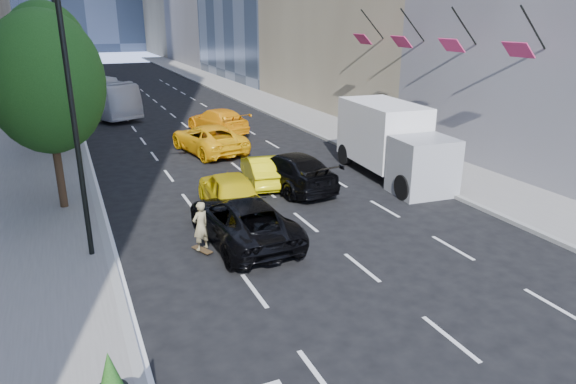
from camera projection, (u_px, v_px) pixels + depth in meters
name	position (u px, v px, depth m)	size (l,w,h in m)	color
ground	(333.00, 274.00, 15.29)	(160.00, 160.00, 0.00)	black
sidewalk_left	(32.00, 120.00, 37.86)	(6.00, 120.00, 0.15)	slate
sidewalk_right	(271.00, 103.00, 45.08)	(4.00, 120.00, 0.15)	slate
lamp_near	(74.00, 71.00, 14.49)	(2.13, 0.22, 10.00)	black
lamp_far	(62.00, 43.00, 30.09)	(2.13, 0.22, 10.00)	black
tree_near	(46.00, 83.00, 18.76)	(4.20, 4.20, 7.46)	#311D13
tree_mid	(47.00, 56.00, 27.32)	(4.50, 4.50, 7.99)	#311D13
tree_far	(49.00, 54.00, 38.81)	(3.90, 3.90, 6.92)	#311D13
traffic_signal	(60.00, 53.00, 46.18)	(2.48, 0.53, 5.20)	black
facade_flags	(427.00, 39.00, 26.01)	(1.85, 13.30, 2.05)	black
skateboarder	(201.00, 229.00, 16.42)	(0.59, 0.39, 1.63)	#8B7F57
black_sedan_lincoln	(243.00, 220.00, 17.34)	(2.54, 5.50, 1.53)	black
black_sedan_mercedes	(290.00, 170.00, 22.78)	(2.24, 5.51, 1.60)	black
taxi_a	(229.00, 190.00, 20.24)	(1.86, 4.62, 1.57)	#DBBD0B
taxi_b	(262.00, 170.00, 23.34)	(1.42, 4.08, 1.34)	yellow
taxi_c	(208.00, 139.00, 28.80)	(2.63, 5.71, 1.59)	#FFB70D
taxi_d	(218.00, 121.00, 33.74)	(2.24, 5.52, 1.60)	#FF9F0D
city_bus	(89.00, 96.00, 39.49)	(2.52, 10.77, 3.00)	white
box_truck	(392.00, 141.00, 24.10)	(3.13, 7.29, 3.40)	silver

